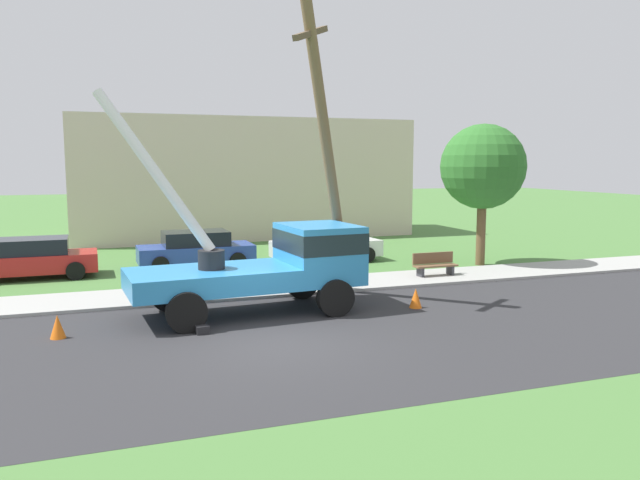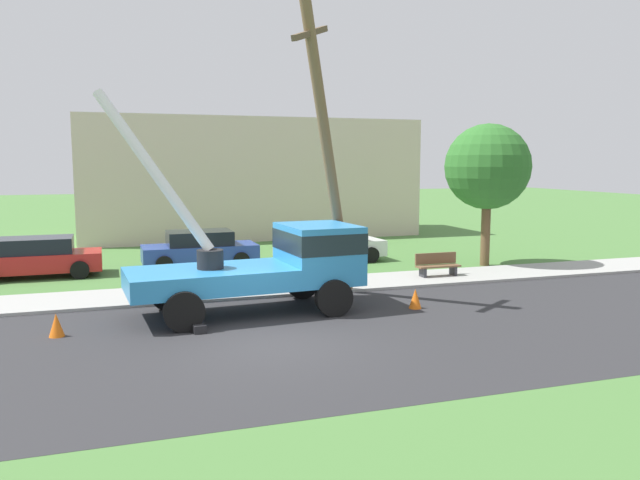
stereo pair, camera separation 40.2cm
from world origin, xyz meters
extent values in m
plane|color=#477538|center=(0.00, 12.00, 0.00)|extent=(120.00, 120.00, 0.00)
cube|color=#2B2B2D|center=(0.00, 0.00, 0.00)|extent=(80.00, 8.84, 0.01)
cube|color=#9E9E99|center=(0.00, 5.67, 0.05)|extent=(80.00, 2.51, 0.10)
cube|color=#2D84C6|center=(-1.12, 2.75, 1.02)|extent=(4.47, 2.71, 0.55)
cube|color=#2D84C6|center=(1.97, 2.98, 1.55)|extent=(2.07, 2.54, 1.60)
cube|color=#19232D|center=(1.97, 2.98, 1.90)|extent=(2.10, 2.56, 0.56)
cylinder|color=black|center=(-1.11, 2.75, 1.55)|extent=(0.70, 0.70, 0.50)
cylinder|color=silver|center=(-2.43, 3.31, 3.85)|extent=(2.97, 1.45, 4.26)
cube|color=black|center=(-1.62, 1.26, 0.10)|extent=(0.32, 0.32, 0.20)
cube|color=black|center=(-1.83, 4.15, 0.10)|extent=(0.32, 0.32, 0.20)
cylinder|color=black|center=(2.01, 1.78, 0.50)|extent=(1.00, 0.30, 1.00)
cylinder|color=black|center=(1.84, 4.17, 0.50)|extent=(1.00, 0.30, 1.00)
cylinder|color=black|center=(-1.94, 1.49, 0.50)|extent=(1.00, 0.30, 1.00)
cylinder|color=black|center=(-2.12, 3.88, 0.50)|extent=(1.00, 0.30, 1.00)
cylinder|color=brown|center=(2.51, 3.72, 4.28)|extent=(2.45, 2.33, 8.66)
cube|color=brown|center=(1.74, 3.00, 7.54)|extent=(1.40, 1.32, 0.70)
cone|color=orange|center=(4.48, 1.91, 0.28)|extent=(0.36, 0.36, 0.56)
cone|color=orange|center=(-4.85, 1.99, 0.28)|extent=(0.36, 0.36, 0.56)
cone|color=orange|center=(2.68, 4.03, 0.28)|extent=(0.36, 0.36, 0.56)
cube|color=#B21E1E|center=(-6.18, 10.48, 0.55)|extent=(4.43, 1.87, 0.65)
cube|color=black|center=(-6.18, 10.48, 1.15)|extent=(2.49, 1.70, 0.55)
cylinder|color=black|center=(-4.71, 9.60, 0.32)|extent=(0.64, 0.22, 0.64)
cylinder|color=black|center=(-4.74, 11.40, 0.32)|extent=(0.64, 0.22, 0.64)
cube|color=#263F99|center=(-0.36, 10.83, 0.55)|extent=(4.43, 1.88, 0.65)
cube|color=black|center=(-0.36, 10.83, 1.15)|extent=(2.49, 1.70, 0.55)
cylinder|color=black|center=(1.11, 9.96, 0.32)|extent=(0.64, 0.22, 0.64)
cylinder|color=black|center=(1.08, 11.76, 0.32)|extent=(0.64, 0.22, 0.64)
cylinder|color=black|center=(-1.79, 9.91, 0.32)|extent=(0.64, 0.22, 0.64)
cylinder|color=black|center=(-1.83, 11.71, 0.32)|extent=(0.64, 0.22, 0.64)
cube|color=silver|center=(4.93, 10.49, 0.55)|extent=(4.50, 2.05, 0.65)
cube|color=black|center=(4.93, 10.49, 1.15)|extent=(2.56, 1.80, 0.55)
cylinder|color=black|center=(6.43, 9.68, 0.32)|extent=(0.64, 0.22, 0.64)
cylinder|color=black|center=(6.33, 11.48, 0.32)|extent=(0.64, 0.22, 0.64)
cylinder|color=black|center=(3.53, 9.51, 0.32)|extent=(0.64, 0.22, 0.64)
cylinder|color=black|center=(3.43, 11.31, 0.32)|extent=(0.64, 0.22, 0.64)
cube|color=brown|center=(7.29, 5.67, 0.45)|extent=(1.60, 0.44, 0.06)
cube|color=brown|center=(7.29, 5.87, 0.70)|extent=(1.60, 0.06, 0.40)
cube|color=#333338|center=(6.69, 5.67, 0.23)|extent=(0.10, 0.40, 0.45)
cube|color=#333338|center=(7.89, 5.67, 0.23)|extent=(0.10, 0.40, 0.45)
cylinder|color=brown|center=(10.45, 7.63, 1.83)|extent=(0.36, 0.36, 3.65)
sphere|color=#2D6B28|center=(10.45, 7.63, 3.91)|extent=(3.34, 3.34, 3.34)
cube|color=beige|center=(3.74, 20.72, 3.20)|extent=(18.00, 6.00, 6.40)
camera|label=1|loc=(-3.78, -13.33, 4.09)|focal=34.80mm
camera|label=2|loc=(-3.40, -13.46, 4.09)|focal=34.80mm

